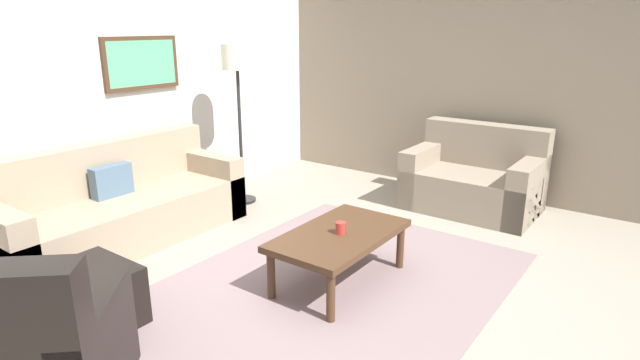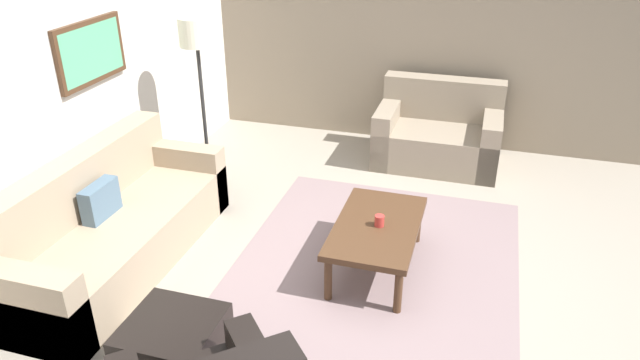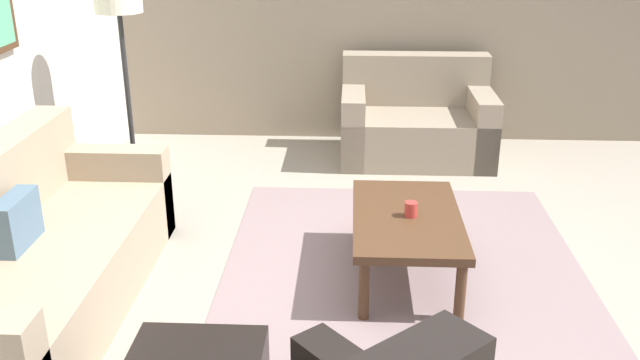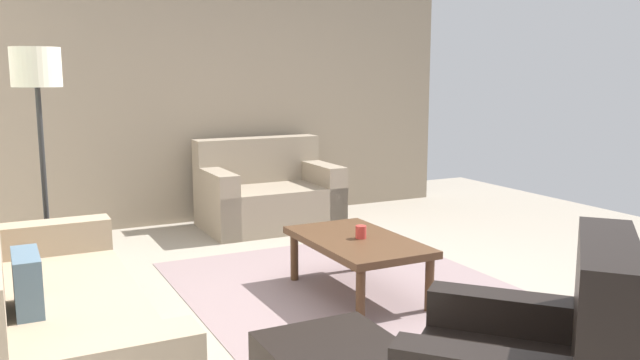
# 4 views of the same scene
# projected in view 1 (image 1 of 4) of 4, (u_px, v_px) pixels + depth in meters

# --- Properties ---
(ground_plane) EXTENTS (8.00, 8.00, 0.00)m
(ground_plane) POSITION_uv_depth(u_px,v_px,m) (324.00, 291.00, 3.79)
(ground_plane) COLOR gray
(rear_partition) EXTENTS (6.00, 0.12, 2.80)m
(rear_partition) POSITION_uv_depth(u_px,v_px,m) (102.00, 79.00, 4.85)
(rear_partition) COLOR silver
(rear_partition) RESTS_ON ground_plane
(stone_feature_panel) EXTENTS (0.12, 5.20, 2.80)m
(stone_feature_panel) POSITION_uv_depth(u_px,v_px,m) (481.00, 71.00, 5.71)
(stone_feature_panel) COLOR gray
(stone_feature_panel) RESTS_ON ground_plane
(area_rug) EXTENTS (3.17, 2.24, 0.01)m
(area_rug) POSITION_uv_depth(u_px,v_px,m) (324.00, 291.00, 3.79)
(area_rug) COLOR gray
(area_rug) RESTS_ON ground_plane
(couch_main) EXTENTS (2.25, 0.88, 0.88)m
(couch_main) POSITION_uv_depth(u_px,v_px,m) (116.00, 208.00, 4.65)
(couch_main) COLOR gray
(couch_main) RESTS_ON ground_plane
(couch_loveseat) EXTENTS (0.89, 1.32, 0.88)m
(couch_loveseat) POSITION_uv_depth(u_px,v_px,m) (475.00, 181.00, 5.47)
(couch_loveseat) COLOR gray
(couch_loveseat) RESTS_ON ground_plane
(ottoman) EXTENTS (0.56, 0.56, 0.40)m
(ottoman) POSITION_uv_depth(u_px,v_px,m) (86.00, 300.00, 3.29)
(ottoman) COLOR black
(ottoman) RESTS_ON ground_plane
(coffee_table) EXTENTS (1.10, 0.64, 0.41)m
(coffee_table) POSITION_uv_depth(u_px,v_px,m) (340.00, 239.00, 3.83)
(coffee_table) COLOR #472D1C
(coffee_table) RESTS_ON ground_plane
(cup) EXTENTS (0.08, 0.08, 0.09)m
(cup) POSITION_uv_depth(u_px,v_px,m) (340.00, 228.00, 3.78)
(cup) COLOR #B2332D
(cup) RESTS_ON coffee_table
(lamp_standing) EXTENTS (0.32, 0.32, 1.71)m
(lamp_standing) POSITION_uv_depth(u_px,v_px,m) (238.00, 74.00, 5.33)
(lamp_standing) COLOR black
(lamp_standing) RESTS_ON ground_plane
(framed_artwork) EXTENTS (0.84, 0.04, 0.52)m
(framed_artwork) POSITION_uv_depth(u_px,v_px,m) (142.00, 63.00, 5.06)
(framed_artwork) COLOR #472D1C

